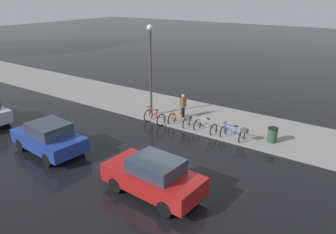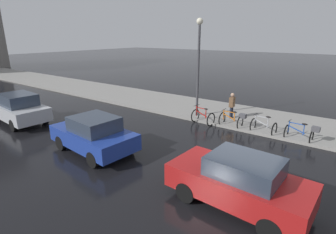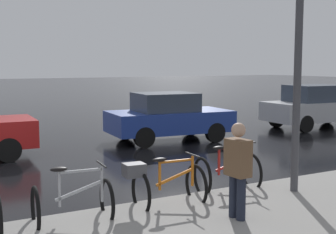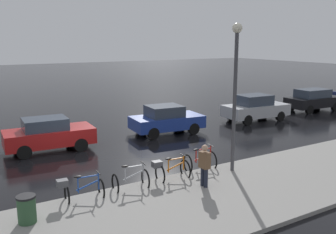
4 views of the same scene
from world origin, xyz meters
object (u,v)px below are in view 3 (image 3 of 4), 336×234
(bicycle_second, at_px, (73,203))
(streetlamp, at_px, (300,2))
(bicycle_third, at_px, (162,183))
(pedestrian, at_px, (238,169))
(car_silver, at_px, (317,107))
(bicycle_farthest, at_px, (228,172))
(car_blue, at_px, (168,117))

(bicycle_second, bearing_deg, streetlamp, 83.81)
(bicycle_third, height_order, pedestrian, pedestrian)
(bicycle_third, bearing_deg, pedestrian, 27.43)
(car_silver, xyz_separation_m, pedestrian, (7.54, -9.65, 0.08))
(bicycle_farthest, bearing_deg, car_silver, 124.42)
(pedestrian, bearing_deg, car_silver, 128.01)
(car_blue, bearing_deg, car_silver, 89.60)
(car_silver, bearing_deg, bicycle_third, -58.54)
(bicycle_second, distance_m, pedestrian, 2.58)
(bicycle_second, relative_size, car_blue, 0.30)
(pedestrian, bearing_deg, car_blue, 158.37)
(bicycle_farthest, distance_m, pedestrian, 1.97)
(car_blue, xyz_separation_m, pedestrian, (7.59, -3.01, 0.12))
(bicycle_third, xyz_separation_m, bicycle_farthest, (-0.37, 1.65, -0.08))
(car_blue, bearing_deg, bicycle_third, -29.94)
(bicycle_second, bearing_deg, bicycle_third, 91.76)
(bicycle_farthest, bearing_deg, car_blue, 161.45)
(bicycle_farthest, xyz_separation_m, pedestrian, (1.62, -1.00, 0.50))
(streetlamp, bearing_deg, pedestrian, -68.64)
(bicycle_second, height_order, car_silver, car_silver)
(bicycle_farthest, relative_size, pedestrian, 0.76)
(car_silver, relative_size, pedestrian, 2.69)
(bicycle_farthest, relative_size, streetlamp, 0.22)
(bicycle_second, xyz_separation_m, bicycle_third, (-0.05, 1.59, 0.09))
(pedestrian, height_order, streetlamp, streetlamp)
(bicycle_second, height_order, pedestrian, pedestrian)
(bicycle_farthest, distance_m, streetlamp, 3.44)
(bicycle_third, xyz_separation_m, car_blue, (-6.34, 3.65, 0.30))
(bicycle_farthest, relative_size, car_blue, 0.30)
(car_blue, bearing_deg, pedestrian, -21.63)
(car_blue, relative_size, car_silver, 0.93)
(bicycle_farthest, xyz_separation_m, car_blue, (-5.97, 2.00, 0.38))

